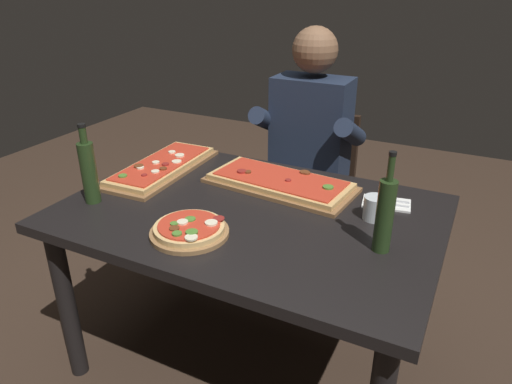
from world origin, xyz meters
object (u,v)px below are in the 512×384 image
at_px(pizza_rectangular_left, 162,167).
at_px(pizza_round_far, 189,230).
at_px(wine_bottle_dark, 385,214).
at_px(diner_chair, 313,185).
at_px(dining_table, 250,231).
at_px(pizza_rectangular_front, 280,182).
at_px(seated_diner, 307,148).
at_px(oil_bottle_amber, 89,171).
at_px(tumbler_near_camera, 375,208).

height_order(pizza_rectangular_left, pizza_round_far, same).
bearing_deg(wine_bottle_dark, diner_chair, 121.38).
height_order(dining_table, pizza_rectangular_front, pizza_rectangular_front).
relative_size(dining_table, pizza_rectangular_front, 2.18).
height_order(pizza_rectangular_left, seated_diner, seated_diner).
relative_size(oil_bottle_amber, diner_chair, 0.36).
distance_m(wine_bottle_dark, seated_diner, 0.99).
bearing_deg(oil_bottle_amber, seated_diner, 61.18).
height_order(oil_bottle_amber, diner_chair, oil_bottle_amber).
distance_m(pizza_rectangular_left, wine_bottle_dark, 1.07).
xyz_separation_m(dining_table, oil_bottle_amber, (-0.58, -0.22, 0.22)).
bearing_deg(tumbler_near_camera, pizza_round_far, -143.24).
relative_size(oil_bottle_amber, seated_diner, 0.24).
distance_m(wine_bottle_dark, oil_bottle_amber, 1.10).
height_order(wine_bottle_dark, diner_chair, wine_bottle_dark).
bearing_deg(diner_chair, tumbler_near_camera, -55.79).
distance_m(wine_bottle_dark, tumbler_near_camera, 0.23).
xyz_separation_m(wine_bottle_dark, tumbler_near_camera, (-0.07, 0.20, -0.09)).
bearing_deg(seated_diner, diner_chair, 90.00).
bearing_deg(diner_chair, oil_bottle_amber, -116.04).
distance_m(dining_table, pizza_rectangular_left, 0.56).
height_order(pizza_round_far, tumbler_near_camera, tumbler_near_camera).
bearing_deg(seated_diner, dining_table, -85.87).
relative_size(pizza_round_far, diner_chair, 0.31).
distance_m(pizza_rectangular_left, diner_chair, 0.89).
relative_size(dining_table, seated_diner, 1.05).
distance_m(tumbler_near_camera, seated_diner, 0.78).
distance_m(dining_table, diner_chair, 0.87).
bearing_deg(tumbler_near_camera, oil_bottle_amber, -160.95).
xyz_separation_m(dining_table, pizza_rectangular_left, (-0.53, 0.16, 0.12)).
xyz_separation_m(pizza_rectangular_left, oil_bottle_amber, (-0.05, -0.37, 0.11)).
bearing_deg(pizza_rectangular_left, dining_table, -16.50).
xyz_separation_m(pizza_rectangular_front, seated_diner, (-0.07, 0.50, -0.02)).
height_order(dining_table, wine_bottle_dark, wine_bottle_dark).
bearing_deg(pizza_rectangular_front, diner_chair, 96.50).
bearing_deg(pizza_round_far, pizza_rectangular_front, 77.44).
height_order(pizza_round_far, diner_chair, diner_chair).
height_order(wine_bottle_dark, tumbler_near_camera, wine_bottle_dark).
bearing_deg(tumbler_near_camera, pizza_rectangular_left, 178.58).
height_order(pizza_round_far, wine_bottle_dark, wine_bottle_dark).
bearing_deg(pizza_rectangular_left, wine_bottle_dark, -12.17).
bearing_deg(dining_table, diner_chair, 93.55).
bearing_deg(tumbler_near_camera, dining_table, -163.15).
distance_m(dining_table, pizza_rectangular_front, 0.26).
relative_size(pizza_rectangular_front, seated_diner, 0.48).
bearing_deg(pizza_round_far, pizza_rectangular_left, 135.80).
relative_size(pizza_round_far, seated_diner, 0.20).
bearing_deg(tumbler_near_camera, diner_chair, 124.21).
xyz_separation_m(pizza_rectangular_left, diner_chair, (0.48, 0.70, -0.27)).
bearing_deg(oil_bottle_amber, pizza_round_far, -5.61).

